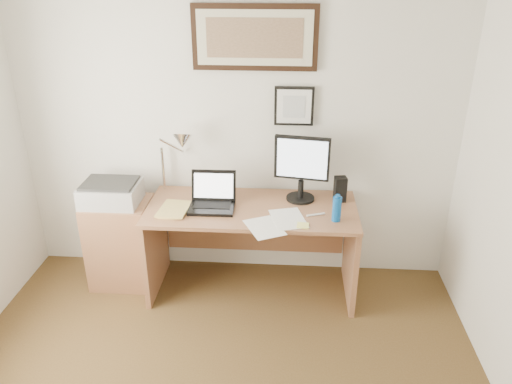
# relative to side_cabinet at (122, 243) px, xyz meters

# --- Properties ---
(wall_back) EXTENTS (3.50, 0.02, 2.50)m
(wall_back) POSITION_rel_side_cabinet_xyz_m (0.92, 0.32, 0.89)
(wall_back) COLOR silver
(wall_back) RESTS_ON ground
(side_cabinet) EXTENTS (0.50, 0.40, 0.73)m
(side_cabinet) POSITION_rel_side_cabinet_xyz_m (0.00, 0.00, 0.00)
(side_cabinet) COLOR brown
(side_cabinet) RESTS_ON floor
(water_bottle) EXTENTS (0.06, 0.06, 0.19)m
(water_bottle) POSITION_rel_side_cabinet_xyz_m (1.69, -0.22, 0.48)
(water_bottle) COLOR #0C4FA1
(water_bottle) RESTS_ON desk
(bottle_cap) EXTENTS (0.03, 0.03, 0.02)m
(bottle_cap) POSITION_rel_side_cabinet_xyz_m (1.69, -0.22, 0.58)
(bottle_cap) COLOR #0C4FA1
(bottle_cap) RESTS_ON water_bottle
(speaker) EXTENTS (0.10, 0.09, 0.20)m
(speaker) POSITION_rel_side_cabinet_xyz_m (1.75, 0.11, 0.49)
(speaker) COLOR black
(speaker) RESTS_ON desk
(paper_sheet_a) EXTENTS (0.33, 0.37, 0.00)m
(paper_sheet_a) POSITION_rel_side_cabinet_xyz_m (1.18, -0.36, 0.39)
(paper_sheet_a) COLOR white
(paper_sheet_a) RESTS_ON desk
(paper_sheet_b) EXTENTS (0.31, 0.37, 0.00)m
(paper_sheet_b) POSITION_rel_side_cabinet_xyz_m (1.35, -0.22, 0.39)
(paper_sheet_b) COLOR white
(paper_sheet_b) RESTS_ON desk
(sticky_pad) EXTENTS (0.09, 0.09, 0.01)m
(sticky_pad) POSITION_rel_side_cabinet_xyz_m (1.45, -0.32, 0.39)
(sticky_pad) COLOR #FFFD78
(sticky_pad) RESTS_ON desk
(marker_pen) EXTENTS (0.14, 0.06, 0.02)m
(marker_pen) POSITION_rel_side_cabinet_xyz_m (1.55, -0.15, 0.39)
(marker_pen) COLOR white
(marker_pen) RESTS_ON desk
(book) EXTENTS (0.24, 0.31, 0.02)m
(book) POSITION_rel_side_cabinet_xyz_m (0.39, -0.14, 0.40)
(book) COLOR #D5BA64
(book) RESTS_ON desk
(desk) EXTENTS (1.60, 0.70, 0.75)m
(desk) POSITION_rel_side_cabinet_xyz_m (1.07, 0.04, 0.15)
(desk) COLOR brown
(desk) RESTS_ON floor
(laptop) EXTENTS (0.34, 0.30, 0.26)m
(laptop) POSITION_rel_side_cabinet_xyz_m (0.77, -0.06, 0.44)
(laptop) COLOR black
(laptop) RESTS_ON desk
(lcd_monitor) EXTENTS (0.42, 0.22, 0.52)m
(lcd_monitor) POSITION_rel_side_cabinet_xyz_m (1.44, 0.11, 0.68)
(lcd_monitor) COLOR black
(lcd_monitor) RESTS_ON desk
(printer) EXTENTS (0.44, 0.34, 0.18)m
(printer) POSITION_rel_side_cabinet_xyz_m (-0.03, -0.01, 0.45)
(printer) COLOR #ABABAD
(printer) RESTS_ON side_cabinet
(desk_lamp) EXTENTS (0.29, 0.27, 0.53)m
(desk_lamp) POSITION_rel_side_cabinet_xyz_m (0.51, 0.13, 0.82)
(desk_lamp) COLOR silver
(desk_lamp) RESTS_ON desk
(picture_large) EXTENTS (0.92, 0.04, 0.47)m
(picture_large) POSITION_rel_side_cabinet_xyz_m (1.07, 0.29, 1.59)
(picture_large) COLOR black
(picture_large) RESTS_ON wall_back
(picture_small) EXTENTS (0.30, 0.03, 0.30)m
(picture_small) POSITION_rel_side_cabinet_xyz_m (1.37, 0.29, 1.09)
(picture_small) COLOR black
(picture_small) RESTS_ON wall_back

